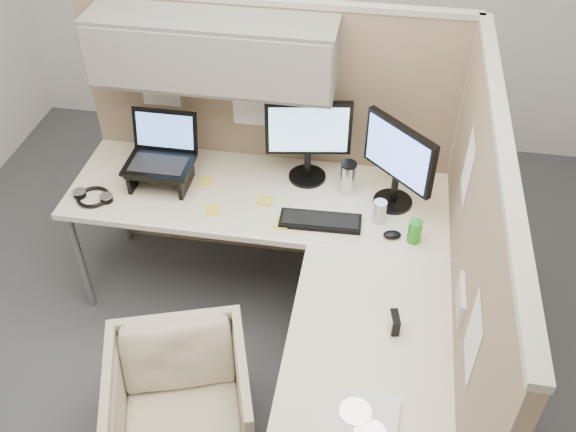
% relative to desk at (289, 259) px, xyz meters
% --- Properties ---
extents(ground, '(4.50, 4.50, 0.00)m').
position_rel_desk_xyz_m(ground, '(-0.12, -0.13, -0.69)').
color(ground, '#3C3C42').
rests_on(ground, ground).
extents(partition_back, '(2.00, 0.36, 1.63)m').
position_rel_desk_xyz_m(partition_back, '(-0.34, 0.70, 0.41)').
color(partition_back, '#957B61').
rests_on(partition_back, ground).
extents(partition_right, '(0.07, 2.03, 1.63)m').
position_rel_desk_xyz_m(partition_right, '(0.78, -0.19, 0.13)').
color(partition_right, '#957B61').
rests_on(partition_right, ground).
extents(desk, '(2.00, 1.98, 0.73)m').
position_rel_desk_xyz_m(desk, '(0.00, 0.00, 0.00)').
color(desk, beige).
rests_on(desk, ground).
extents(office_chair, '(0.77, 0.74, 0.64)m').
position_rel_desk_xyz_m(office_chair, '(-0.39, -0.60, -0.37)').
color(office_chair, beige).
rests_on(office_chair, ground).
extents(monitor_left, '(0.44, 0.20, 0.47)m').
position_rel_desk_xyz_m(monitor_left, '(0.00, 0.59, 0.32)').
color(monitor_left, black).
rests_on(monitor_left, desk).
extents(monitor_right, '(0.34, 0.33, 0.47)m').
position_rel_desk_xyz_m(monitor_right, '(0.46, 0.45, 0.32)').
color(monitor_right, black).
rests_on(monitor_right, desk).
extents(laptop_station, '(0.35, 0.30, 0.36)m').
position_rel_desk_xyz_m(laptop_station, '(-0.75, 0.43, 0.18)').
color(laptop_station, black).
rests_on(laptop_station, desk).
extents(keyboard, '(0.41, 0.15, 0.02)m').
position_rel_desk_xyz_m(keyboard, '(0.12, 0.23, 0.05)').
color(keyboard, black).
rests_on(keyboard, desk).
extents(mouse, '(0.10, 0.07, 0.03)m').
position_rel_desk_xyz_m(mouse, '(0.47, 0.19, 0.06)').
color(mouse, black).
rests_on(mouse, desk).
extents(travel_mug, '(0.09, 0.09, 0.18)m').
position_rel_desk_xyz_m(travel_mug, '(0.22, 0.51, 0.13)').
color(travel_mug, silver).
rests_on(travel_mug, desk).
extents(soda_can_green, '(0.07, 0.07, 0.12)m').
position_rel_desk_xyz_m(soda_can_green, '(0.58, 0.18, 0.10)').
color(soda_can_green, '#268C1E').
rests_on(soda_can_green, desk).
extents(soda_can_silver, '(0.07, 0.07, 0.12)m').
position_rel_desk_xyz_m(soda_can_silver, '(0.40, 0.30, 0.10)').
color(soda_can_silver, silver).
rests_on(soda_can_silver, desk).
extents(sticky_note_a, '(0.10, 0.10, 0.01)m').
position_rel_desk_xyz_m(sticky_note_a, '(-0.43, 0.24, 0.05)').
color(sticky_note_a, yellow).
rests_on(sticky_note_a, desk).
extents(sticky_note_c, '(0.10, 0.10, 0.01)m').
position_rel_desk_xyz_m(sticky_note_c, '(-0.53, 0.46, 0.05)').
color(sticky_note_c, yellow).
rests_on(sticky_note_c, desk).
extents(sticky_note_d, '(0.08, 0.08, 0.01)m').
position_rel_desk_xyz_m(sticky_note_d, '(-0.18, 0.36, 0.05)').
color(sticky_note_d, yellow).
rests_on(sticky_note_d, desk).
extents(sticky_note_b, '(0.09, 0.09, 0.01)m').
position_rel_desk_xyz_m(sticky_note_b, '(-0.07, 0.19, 0.05)').
color(sticky_note_b, yellow).
rests_on(sticky_note_b, desk).
extents(headphones, '(0.22, 0.19, 0.03)m').
position_rel_desk_xyz_m(headphones, '(-1.06, 0.22, 0.06)').
color(headphones, black).
rests_on(headphones, desk).
extents(paper_stack, '(0.25, 0.31, 0.03)m').
position_rel_desk_xyz_m(paper_stack, '(0.42, -0.86, 0.06)').
color(paper_stack, white).
rests_on(paper_stack, desk).
extents(desk_clock, '(0.05, 0.09, 0.08)m').
position_rel_desk_xyz_m(desk_clock, '(0.51, -0.37, 0.08)').
color(desk_clock, black).
rests_on(desk_clock, desk).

